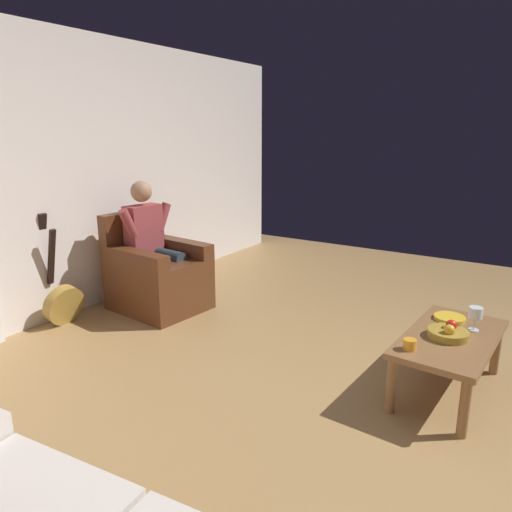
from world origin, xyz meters
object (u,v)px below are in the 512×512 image
Objects in this scene: armchair at (156,275)px; wine_glass_near at (475,314)px; person_seated at (153,242)px; candle_jar at (410,344)px; coffee_table at (450,344)px; fruit_bowl at (448,333)px; decorative_dish at (450,318)px; guitar at (63,301)px.

armchair is 5.65× the size of wine_glass_near.
person_seated reaches higher than candle_jar.
coffee_table is 4.08× the size of fruit_bowl.
coffee_table is 0.10m from fruit_bowl.
coffee_table is 6.37× the size of wine_glass_near.
wine_glass_near is 0.77× the size of decorative_dish.
candle_jar is (0.35, -0.17, 0.09)m from coffee_table.
wine_glass_near is 0.64× the size of fruit_bowl.
guitar is at bearing -22.93° from armchair.
candle_jar is at bearing 95.19° from guitar.
fruit_bowl is 1.20× the size of decorative_dish.
person_seated is 2.87m from wine_glass_near.
person_seated reaches higher than coffee_table.
decorative_dish is (-0.28, -0.06, 0.07)m from coffee_table.
guitar reaches higher than coffee_table.
person_seated is at bearing -86.84° from decorative_dish.
person_seated is 1.23× the size of guitar.
decorative_dish is at bearing -170.76° from fruit_bowl.
armchair is 2.73m from coffee_table.
guitar is (0.62, -3.15, -0.12)m from coffee_table.
guitar is (0.75, -0.42, -0.11)m from armchair.
person_seated is at bearing -100.64° from candle_jar.
coffee_table is (0.13, 2.73, 0.02)m from armchair.
decorative_dish is (-0.11, -0.17, -0.10)m from wine_glass_near.
decorative_dish is at bearing -123.10° from wine_glass_near.
guitar is at bearing -73.69° from decorative_dish.
candle_jar is at bearing -28.76° from wine_glass_near.
wine_glass_near is at bearing 96.97° from person_seated.
candle_jar is (0.63, -0.11, 0.02)m from decorative_dish.
fruit_bowl reaches higher than coffee_table.
armchair is 0.33m from person_seated.
person_seated is 15.67× the size of candle_jar.
wine_glass_near is 2.08× the size of candle_jar.
coffee_table is (0.14, 2.75, -0.32)m from person_seated.
fruit_bowl is at bearing -29.86° from wine_glass_near.
guitar is at bearing -79.55° from fruit_bowl.
person_seated reaches higher than decorative_dish.
person_seated reaches higher than guitar.
coffee_table is 3.21m from guitar.
person_seated is at bearing -92.81° from coffee_table.
armchair is 0.75× the size of person_seated.
coffee_table is 0.40m from candle_jar.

